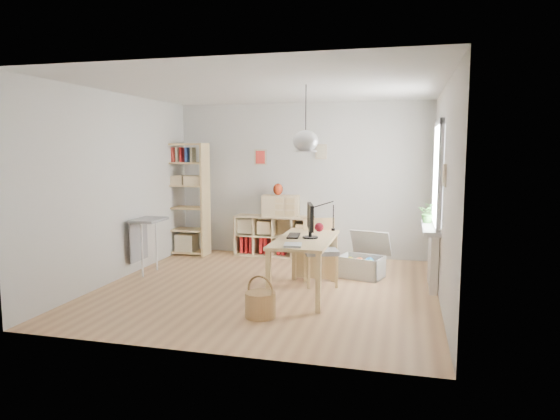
% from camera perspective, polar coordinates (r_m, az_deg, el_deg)
% --- Properties ---
extents(ground, '(4.50, 4.50, 0.00)m').
position_cam_1_polar(ground, '(6.93, -1.43, -8.93)').
color(ground, tan).
rests_on(ground, ground).
extents(room_shell, '(4.50, 4.50, 4.50)m').
position_cam_1_polar(room_shell, '(6.39, 2.95, 7.89)').
color(room_shell, silver).
rests_on(room_shell, ground).
extents(window_unit, '(0.07, 1.16, 1.46)m').
position_cam_1_polar(window_unit, '(7.03, 17.70, 3.82)').
color(window_unit, white).
rests_on(window_unit, ground).
extents(radiator, '(0.10, 0.80, 0.80)m').
position_cam_1_polar(radiator, '(7.18, 17.08, -5.37)').
color(radiator, white).
rests_on(radiator, ground).
extents(windowsill, '(0.22, 1.20, 0.06)m').
position_cam_1_polar(windowsill, '(7.10, 16.80, -1.97)').
color(windowsill, silver).
rests_on(windowsill, radiator).
extents(desk, '(0.70, 1.50, 0.75)m').
position_cam_1_polar(desk, '(6.50, 2.88, -4.03)').
color(desk, '#DFBF80').
rests_on(desk, ground).
extents(cube_shelf, '(1.40, 0.38, 0.72)m').
position_cam_1_polar(cube_shelf, '(8.94, -0.75, -3.32)').
color(cube_shelf, beige).
rests_on(cube_shelf, ground).
extents(tall_bookshelf, '(0.80, 0.38, 2.00)m').
position_cam_1_polar(tall_bookshelf, '(9.10, -10.78, 1.76)').
color(tall_bookshelf, '#DFBF80').
rests_on(tall_bookshelf, ground).
extents(side_table, '(0.40, 0.55, 0.85)m').
position_cam_1_polar(side_table, '(7.87, -15.18, -2.25)').
color(side_table, gray).
rests_on(side_table, ground).
extents(chair, '(0.57, 0.57, 0.92)m').
position_cam_1_polar(chair, '(7.07, 4.60, -4.25)').
color(chair, gray).
rests_on(chair, ground).
extents(wicker_basket, '(0.35, 0.35, 0.48)m').
position_cam_1_polar(wicker_basket, '(5.76, -2.25, -10.63)').
color(wicker_basket, '#9F7348').
rests_on(wicker_basket, ground).
extents(storage_chest, '(0.79, 0.85, 0.66)m').
position_cam_1_polar(storage_chest, '(7.59, 9.50, -5.93)').
color(storage_chest, silver).
rests_on(storage_chest, ground).
extents(monitor, '(0.20, 0.50, 0.45)m').
position_cam_1_polar(monitor, '(6.46, 3.49, -1.03)').
color(monitor, black).
rests_on(monitor, desk).
extents(keyboard, '(0.19, 0.41, 0.02)m').
position_cam_1_polar(keyboard, '(6.60, 1.56, -2.95)').
color(keyboard, black).
rests_on(keyboard, desk).
extents(task_lamp, '(0.37, 0.14, 0.39)m').
position_cam_1_polar(task_lamp, '(7.04, 4.61, -0.23)').
color(task_lamp, black).
rests_on(task_lamp, desk).
extents(yarn_ball, '(0.13, 0.13, 0.13)m').
position_cam_1_polar(yarn_ball, '(6.98, 4.49, -1.97)').
color(yarn_ball, '#490914').
rests_on(yarn_ball, desk).
extents(paper_tray, '(0.24, 0.29, 0.03)m').
position_cam_1_polar(paper_tray, '(5.95, 1.47, -4.02)').
color(paper_tray, silver).
rests_on(paper_tray, desk).
extents(drawer_chest, '(0.68, 0.38, 0.37)m').
position_cam_1_polar(drawer_chest, '(8.77, 0.09, 0.49)').
color(drawer_chest, beige).
rests_on(drawer_chest, cube_shelf).
extents(red_vase, '(0.17, 0.17, 0.21)m').
position_cam_1_polar(red_vase, '(8.76, -0.23, 2.38)').
color(red_vase, maroon).
rests_on(red_vase, drawer_chest).
extents(potted_plant, '(0.32, 0.30, 0.28)m').
position_cam_1_polar(potted_plant, '(7.35, 16.60, -0.31)').
color(potted_plant, '#32712A').
rests_on(potted_plant, windowsill).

